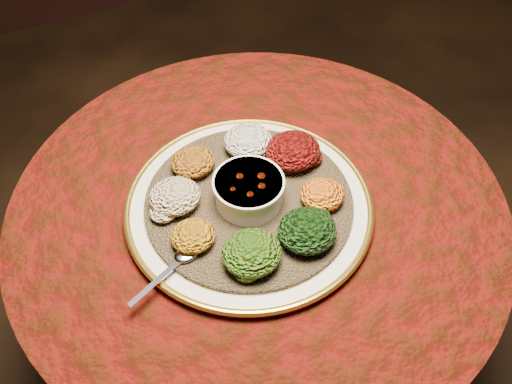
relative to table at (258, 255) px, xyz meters
name	(u,v)px	position (x,y,z in m)	size (l,w,h in m)	color
table	(258,255)	(0.00, 0.00, 0.00)	(0.96, 0.96, 0.73)	black
platter	(249,206)	(-0.02, -0.01, 0.19)	(0.55, 0.55, 0.02)	beige
injera	(249,202)	(-0.02, -0.01, 0.20)	(0.39, 0.39, 0.01)	brown
stew_bowl	(249,189)	(-0.02, -0.01, 0.24)	(0.13, 0.13, 0.05)	white
spoon	(181,259)	(-0.18, -0.08, 0.21)	(0.14, 0.07, 0.01)	silver
portion_ayib	(248,141)	(0.03, 0.11, 0.23)	(0.10, 0.09, 0.05)	silver
portion_kitfo	(293,151)	(0.10, 0.05, 0.23)	(0.11, 0.10, 0.05)	black
portion_tikil	(322,194)	(0.10, -0.07, 0.23)	(0.08, 0.08, 0.04)	#B67A0F
portion_gomen	(307,231)	(0.03, -0.13, 0.23)	(0.10, 0.10, 0.05)	black
portion_mixveg	(252,253)	(-0.07, -0.13, 0.23)	(0.10, 0.10, 0.05)	#AD460B
portion_kik	(193,236)	(-0.15, -0.06, 0.23)	(0.08, 0.07, 0.04)	#B2680F
portion_timatim	(175,196)	(-0.15, 0.04, 0.23)	(0.10, 0.09, 0.05)	maroon
portion_shiro	(193,162)	(-0.09, 0.11, 0.23)	(0.09, 0.08, 0.04)	#995012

